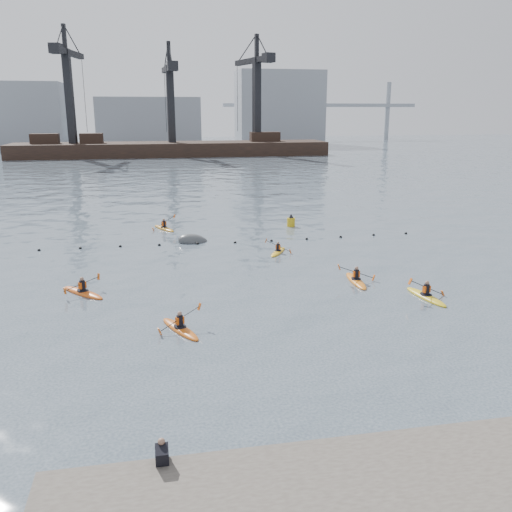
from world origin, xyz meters
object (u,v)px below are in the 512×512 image
object	(u,v)px
kayaker_2	(83,292)
kayaker_3	(278,251)
kayaker_4	(356,280)
kayaker_0	(180,328)
kayaker_5	(164,228)
kayaker_1	(426,296)
mooring_buoy	(193,242)
nav_buoy	(291,222)

from	to	relation	value
kayaker_2	kayaker_3	xyz separation A→B (m)	(13.30, 6.97, -0.02)
kayaker_3	kayaker_4	xyz separation A→B (m)	(3.12, -7.86, 0.02)
kayaker_0	kayaker_5	bearing A→B (deg)	65.60
kayaker_2	kayaker_5	distance (m)	17.82
kayaker_3	kayaker_5	bearing A→B (deg)	158.88
kayaker_1	kayaker_5	bearing A→B (deg)	115.04
mooring_buoy	kayaker_0	bearing A→B (deg)	-96.60
kayaker_4	kayaker_3	bearing A→B (deg)	-64.56
kayaker_3	nav_buoy	xyz separation A→B (m)	(3.34, 9.02, 0.31)
kayaker_5	nav_buoy	xyz separation A→B (m)	(11.47, -1.06, 0.30)
nav_buoy	kayaker_0	bearing A→B (deg)	-116.88
kayaker_2	mooring_buoy	xyz separation A→B (m)	(7.34, 11.67, -0.11)
mooring_buoy	nav_buoy	bearing A→B (deg)	24.91
kayaker_2	nav_buoy	size ratio (longest dim) A/B	2.39
kayaker_2	kayaker_4	xyz separation A→B (m)	(16.42, -0.89, -0.00)
kayaker_2	kayaker_4	bearing A→B (deg)	-44.28
kayaker_5	kayaker_3	bearing A→B (deg)	-77.06
kayaker_0	mooring_buoy	xyz separation A→B (m)	(2.10, 18.18, -0.10)
kayaker_3	mooring_buoy	size ratio (longest dim) A/B	1.15
kayaker_0	kayaker_1	xyz separation A→B (m)	(14.00, 2.05, 0.00)
kayaker_2	kayaker_3	distance (m)	15.01
kayaker_0	kayaker_1	distance (m)	14.15
kayaker_1	kayaker_5	xyz separation A→B (m)	(-14.06, 21.52, -0.01)
kayaker_2	nav_buoy	distance (m)	23.08
kayaker_1	kayaker_3	bearing A→B (deg)	109.30
kayaker_1	kayaker_4	size ratio (longest dim) A/B	1.02
kayaker_3	mooring_buoy	xyz separation A→B (m)	(-5.96, 4.69, -0.09)
kayaker_3	mooring_buoy	distance (m)	7.59
kayaker_1	kayaker_2	bearing A→B (deg)	158.80
kayaker_2	kayaker_3	world-z (taller)	kayaker_2
kayaker_0	mooring_buoy	size ratio (longest dim) A/B	1.36
mooring_buoy	nav_buoy	xyz separation A→B (m)	(9.30, 4.32, 0.40)
kayaker_0	nav_buoy	size ratio (longest dim) A/B	2.55
kayaker_2	kayaker_4	size ratio (longest dim) A/B	0.89
kayaker_3	nav_buoy	world-z (taller)	nav_buoy
nav_buoy	kayaker_1	bearing A→B (deg)	-82.78
kayaker_0	kayaker_4	size ratio (longest dim) A/B	0.95
nav_buoy	kayaker_5	bearing A→B (deg)	174.72
kayaker_4	mooring_buoy	distance (m)	15.50
kayaker_4	nav_buoy	xyz separation A→B (m)	(0.22, 16.88, 0.30)
kayaker_0	kayaker_2	size ratio (longest dim) A/B	1.07
kayaker_3	kayaker_4	world-z (taller)	kayaker_4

